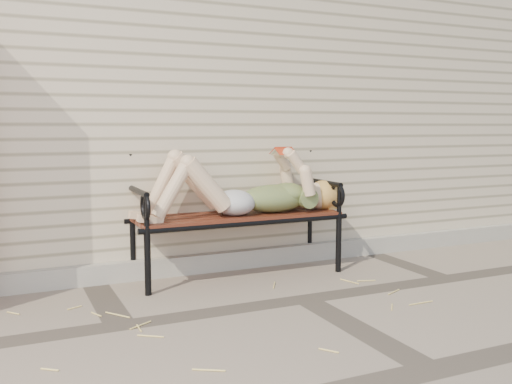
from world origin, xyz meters
name	(u,v)px	position (x,y,z in m)	size (l,w,h in m)	color
ground	(305,299)	(0.00, 0.00, 0.00)	(80.00, 80.00, 0.00)	gray
house_wall	(176,97)	(0.00, 3.00, 1.50)	(8.00, 4.00, 3.00)	beige
foundation_strip	(248,258)	(0.00, 0.97, 0.07)	(8.00, 0.10, 0.15)	#A9A698
garden_bench	(233,193)	(-0.17, 0.88, 0.64)	(1.77, 0.70, 1.15)	black
reading_woman	(241,190)	(-0.16, 0.74, 0.68)	(1.67, 0.38, 0.53)	#0A3048
straw_scatter	(212,333)	(-0.80, -0.35, 0.01)	(2.61, 1.56, 0.01)	#E7CB70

